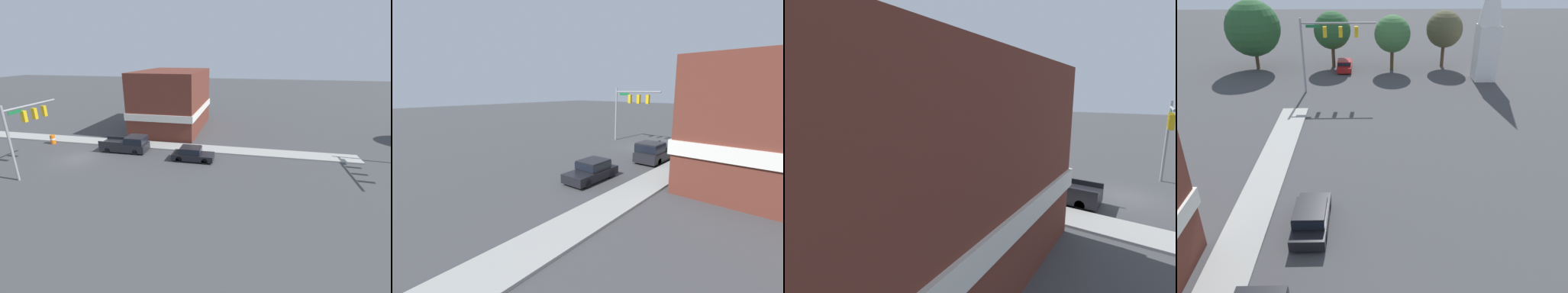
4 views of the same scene
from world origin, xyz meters
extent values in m
plane|color=#424244|center=(0.00, 0.00, 0.00)|extent=(200.00, 200.00, 0.00)
cube|color=#9E9E99|center=(-5.70, 0.00, 0.07)|extent=(2.40, 60.00, 0.14)
cylinder|color=gray|center=(5.61, -2.05, 3.39)|extent=(0.22, 0.22, 6.78)
cylinder|color=gray|center=(2.57, -2.05, 6.28)|extent=(6.09, 0.18, 0.18)
cube|color=gold|center=(3.59, -2.05, 5.41)|extent=(0.36, 0.36, 1.05)
sphere|color=yellow|center=(3.59, -2.25, 5.73)|extent=(0.22, 0.22, 0.22)
cube|color=gold|center=(2.37, -2.05, 5.41)|extent=(0.36, 0.36, 1.05)
sphere|color=yellow|center=(2.37, -2.25, 5.73)|extent=(0.22, 0.22, 0.22)
cube|color=gold|center=(1.14, -2.05, 5.41)|extent=(0.36, 0.36, 1.05)
sphere|color=yellow|center=(1.14, -2.25, 5.73)|extent=(0.22, 0.22, 0.22)
cube|color=#196B38|center=(4.41, -2.05, 5.99)|extent=(1.40, 0.04, 0.30)
cylinder|color=black|center=(-2.87, 13.77, 0.33)|extent=(0.22, 0.66, 0.66)
cylinder|color=black|center=(-1.26, 13.77, 0.33)|extent=(0.22, 0.66, 0.66)
cylinder|color=black|center=(-2.87, 11.05, 0.33)|extent=(0.22, 0.66, 0.66)
cylinder|color=black|center=(-1.26, 11.05, 0.33)|extent=(0.22, 0.66, 0.66)
cube|color=black|center=(-2.07, 12.41, 0.50)|extent=(1.84, 4.38, 0.63)
cube|color=black|center=(-2.07, 12.15, 1.15)|extent=(1.69, 2.10, 0.68)
cube|color=black|center=(-2.07, 12.15, 1.15)|extent=(1.71, 2.19, 0.48)
cylinder|color=black|center=(-4.19, 5.68, 0.33)|extent=(0.22, 0.66, 0.66)
cylinder|color=black|center=(-2.27, 5.68, 0.33)|extent=(0.22, 0.66, 0.66)
cylinder|color=black|center=(-4.19, 2.32, 0.33)|extent=(0.22, 0.66, 0.66)
cylinder|color=black|center=(-2.27, 2.32, 0.33)|extent=(0.22, 0.66, 0.66)
cube|color=black|center=(-3.23, 4.00, 0.61)|extent=(2.14, 5.41, 0.85)
cube|color=black|center=(-3.23, 5.48, 1.47)|extent=(2.03, 2.06, 0.87)
cube|color=black|center=(-3.23, 5.48, 1.47)|extent=(2.05, 2.14, 0.61)
cube|color=black|center=(-4.24, 2.82, 1.21)|extent=(0.12, 3.06, 0.35)
cube|color=black|center=(-2.22, 2.82, 1.21)|extent=(0.12, 3.06, 0.35)
cylinder|color=orange|center=(-3.90, -6.13, 0.57)|extent=(0.60, 0.60, 1.13)
cylinder|color=white|center=(-3.90, -6.13, 0.62)|extent=(0.62, 0.62, 0.20)
camera|label=1|loc=(23.19, 17.83, 10.80)|focal=24.00mm
camera|label=2|loc=(-13.65, 26.50, 6.50)|focal=24.00mm
camera|label=3|loc=(-20.70, -1.10, 7.20)|focal=24.00mm
camera|label=4|loc=(0.89, -4.42, 13.71)|focal=35.00mm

